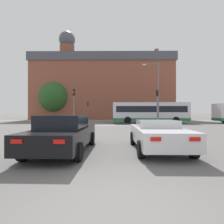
{
  "coord_description": "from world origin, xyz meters",
  "views": [
    {
      "loc": [
        -0.04,
        -2.67,
        1.62
      ],
      "look_at": [
        -0.26,
        22.98,
        1.68
      ],
      "focal_mm": 28.0,
      "sensor_mm": 36.0,
      "label": 1
    }
  ],
  "objects_px": {
    "traffic_light_far_right": "(142,108)",
    "car_roadster_right": "(158,134)",
    "bus_crossing_lead": "(150,112)",
    "traffic_light_near_left": "(74,101)",
    "pedestrian_walking_east": "(157,116)",
    "car_saloon_left": "(64,133)",
    "pedestrian_waiting": "(130,116)",
    "street_lamp_junction": "(156,87)",
    "traffic_light_near_right": "(157,102)",
    "traffic_light_far_left": "(88,108)"
  },
  "relations": [
    {
      "from": "traffic_light_far_right",
      "to": "car_roadster_right",
      "type": "bearing_deg",
      "value": -97.75
    },
    {
      "from": "bus_crossing_lead",
      "to": "traffic_light_far_right",
      "type": "height_order",
      "value": "traffic_light_far_right"
    },
    {
      "from": "bus_crossing_lead",
      "to": "traffic_light_near_left",
      "type": "distance_m",
      "value": 11.62
    },
    {
      "from": "pedestrian_walking_east",
      "to": "car_saloon_left",
      "type": "bearing_deg",
      "value": -106.3
    },
    {
      "from": "car_saloon_left",
      "to": "pedestrian_walking_east",
      "type": "bearing_deg",
      "value": 69.97
    },
    {
      "from": "car_saloon_left",
      "to": "pedestrian_walking_east",
      "type": "height_order",
      "value": "pedestrian_walking_east"
    },
    {
      "from": "car_roadster_right",
      "to": "traffic_light_near_left",
      "type": "relative_size",
      "value": 0.96
    },
    {
      "from": "traffic_light_near_left",
      "to": "pedestrian_waiting",
      "type": "distance_m",
      "value": 16.21
    },
    {
      "from": "traffic_light_far_right",
      "to": "pedestrian_walking_east",
      "type": "bearing_deg",
      "value": 10.55
    },
    {
      "from": "car_saloon_left",
      "to": "pedestrian_waiting",
      "type": "height_order",
      "value": "pedestrian_waiting"
    },
    {
      "from": "street_lamp_junction",
      "to": "pedestrian_walking_east",
      "type": "distance_m",
      "value": 13.34
    },
    {
      "from": "car_roadster_right",
      "to": "traffic_light_near_right",
      "type": "xyz_separation_m",
      "value": [
        3.45,
        13.83,
        2.26
      ]
    },
    {
      "from": "bus_crossing_lead",
      "to": "pedestrian_waiting",
      "type": "bearing_deg",
      "value": -165.83
    },
    {
      "from": "car_roadster_right",
      "to": "traffic_light_far_left",
      "type": "distance_m",
      "value": 28.27
    },
    {
      "from": "traffic_light_near_left",
      "to": "street_lamp_junction",
      "type": "xyz_separation_m",
      "value": [
        10.43,
        1.23,
        1.87
      ]
    },
    {
      "from": "pedestrian_walking_east",
      "to": "pedestrian_waiting",
      "type": "bearing_deg",
      "value": -178.2
    },
    {
      "from": "traffic_light_far_right",
      "to": "traffic_light_near_left",
      "type": "bearing_deg",
      "value": -129.0
    },
    {
      "from": "bus_crossing_lead",
      "to": "street_lamp_junction",
      "type": "relative_size",
      "value": 1.39
    },
    {
      "from": "traffic_light_far_right",
      "to": "pedestrian_waiting",
      "type": "xyz_separation_m",
      "value": [
        -2.28,
        0.93,
        -1.5
      ]
    },
    {
      "from": "car_roadster_right",
      "to": "traffic_light_far_left",
      "type": "relative_size",
      "value": 1.14
    },
    {
      "from": "car_roadster_right",
      "to": "pedestrian_walking_east",
      "type": "xyz_separation_m",
      "value": [
        6.94,
        27.57,
        0.23
      ]
    },
    {
      "from": "traffic_light_near_right",
      "to": "pedestrian_walking_east",
      "type": "distance_m",
      "value": 14.32
    },
    {
      "from": "traffic_light_far_left",
      "to": "traffic_light_far_right",
      "type": "distance_m",
      "value": 10.7
    },
    {
      "from": "bus_crossing_lead",
      "to": "traffic_light_far_left",
      "type": "bearing_deg",
      "value": -128.01
    },
    {
      "from": "street_lamp_junction",
      "to": "pedestrian_waiting",
      "type": "height_order",
      "value": "street_lamp_junction"
    },
    {
      "from": "car_roadster_right",
      "to": "traffic_light_far_right",
      "type": "height_order",
      "value": "traffic_light_far_right"
    },
    {
      "from": "traffic_light_far_left",
      "to": "traffic_light_far_right",
      "type": "xyz_separation_m",
      "value": [
        10.7,
        -0.36,
        -0.09
      ]
    },
    {
      "from": "car_roadster_right",
      "to": "traffic_light_far_right",
      "type": "bearing_deg",
      "value": 82.55
    },
    {
      "from": "traffic_light_far_left",
      "to": "pedestrian_waiting",
      "type": "xyz_separation_m",
      "value": [
        8.42,
        0.57,
        -1.59
      ]
    },
    {
      "from": "bus_crossing_lead",
      "to": "pedestrian_waiting",
      "type": "xyz_separation_m",
      "value": [
        -2.25,
        8.9,
        -0.69
      ]
    },
    {
      "from": "traffic_light_far_right",
      "to": "pedestrian_waiting",
      "type": "relative_size",
      "value": 2.18
    },
    {
      "from": "traffic_light_far_left",
      "to": "pedestrian_walking_east",
      "type": "height_order",
      "value": "traffic_light_far_left"
    },
    {
      "from": "car_roadster_right",
      "to": "traffic_light_near_right",
      "type": "height_order",
      "value": "traffic_light_near_right"
    },
    {
      "from": "bus_crossing_lead",
      "to": "pedestrian_walking_east",
      "type": "distance_m",
      "value": 9.23
    },
    {
      "from": "traffic_light_far_right",
      "to": "car_saloon_left",
      "type": "bearing_deg",
      "value": -105.61
    },
    {
      "from": "traffic_light_near_right",
      "to": "pedestrian_walking_east",
      "type": "xyz_separation_m",
      "value": [
        3.49,
        13.74,
        -2.03
      ]
    },
    {
      "from": "pedestrian_waiting",
      "to": "pedestrian_walking_east",
      "type": "xyz_separation_m",
      "value": [
        5.55,
        -0.32,
        -0.07
      ]
    },
    {
      "from": "bus_crossing_lead",
      "to": "traffic_light_near_right",
      "type": "height_order",
      "value": "traffic_light_near_right"
    },
    {
      "from": "car_saloon_left",
      "to": "car_roadster_right",
      "type": "xyz_separation_m",
      "value": [
        3.95,
        0.29,
        -0.09
      ]
    },
    {
      "from": "traffic_light_far_left",
      "to": "pedestrian_waiting",
      "type": "distance_m",
      "value": 8.58
    },
    {
      "from": "car_saloon_left",
      "to": "bus_crossing_lead",
      "type": "relative_size",
      "value": 0.43
    },
    {
      "from": "bus_crossing_lead",
      "to": "traffic_light_far_right",
      "type": "bearing_deg",
      "value": 179.78
    },
    {
      "from": "traffic_light_near_right",
      "to": "traffic_light_far_right",
      "type": "height_order",
      "value": "traffic_light_near_right"
    },
    {
      "from": "traffic_light_near_right",
      "to": "street_lamp_junction",
      "type": "distance_m",
      "value": 2.42
    },
    {
      "from": "pedestrian_waiting",
      "to": "traffic_light_near_right",
      "type": "bearing_deg",
      "value": -20.47
    },
    {
      "from": "bus_crossing_lead",
      "to": "traffic_light_far_right",
      "type": "distance_m",
      "value": 8.02
    },
    {
      "from": "street_lamp_junction",
      "to": "pedestrian_walking_east",
      "type": "height_order",
      "value": "street_lamp_junction"
    },
    {
      "from": "pedestrian_waiting",
      "to": "car_roadster_right",
      "type": "bearing_deg",
      "value": -31.67
    },
    {
      "from": "car_saloon_left",
      "to": "street_lamp_junction",
      "type": "bearing_deg",
      "value": 65.37
    },
    {
      "from": "car_roadster_right",
      "to": "traffic_light_near_right",
      "type": "relative_size",
      "value": 0.99
    }
  ]
}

